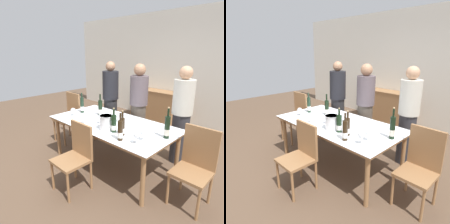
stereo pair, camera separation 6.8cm
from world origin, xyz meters
The scene contains 23 objects.
ground_plane centered at (0.00, 0.00, 0.00)m, with size 12.00×12.00×0.00m, color brown.
back_wall centered at (0.00, 2.73, 1.40)m, with size 8.00×0.10×2.80m.
sideboard_cabinet centered at (-0.77, 2.44, 0.41)m, with size 1.32×0.46×0.83m.
dining_table centered at (0.00, 0.00, 0.68)m, with size 2.05×1.06×0.74m.
ice_bucket centered at (0.13, -0.25, 0.85)m, with size 0.20×0.20×0.21m.
wine_bottle_0 centered at (-0.41, 0.13, 0.87)m, with size 0.07×0.07×0.38m.
wine_bottle_1 centered at (0.27, -0.25, 0.86)m, with size 0.08×0.08×0.35m.
wine_bottle_2 centered at (0.52, -0.39, 0.86)m, with size 0.07×0.07×0.36m.
wine_bottle_3 centered at (-0.78, 0.02, 0.87)m, with size 0.07×0.07×0.37m.
wine_bottle_4 centered at (0.43, -0.25, 0.86)m, with size 0.07×0.07×0.35m.
wine_bottle_5 centered at (0.91, 0.09, 0.88)m, with size 0.07×0.07×0.42m.
wine_glass_0 centered at (0.73, -0.19, 0.84)m, with size 0.08×0.08×0.15m.
wine_glass_1 centered at (-0.75, -0.21, 0.83)m, with size 0.08×0.08×0.14m.
wine_glass_2 centered at (0.01, 0.12, 0.83)m, with size 0.08×0.08×0.14m.
wine_glass_3 centered at (-0.31, -0.31, 0.83)m, with size 0.07×0.07×0.13m.
wine_glass_4 centered at (0.73, -0.32, 0.85)m, with size 0.08×0.08×0.16m.
wine_glass_5 centered at (-0.10, -0.15, 0.85)m, with size 0.08×0.08×0.16m.
chair_left_end centered at (-1.32, 0.09, 0.57)m, with size 0.42×0.42×1.00m.
chair_near_front centered at (0.06, -0.76, 0.52)m, with size 0.42×0.42×0.92m.
chair_right_end centered at (1.32, 0.09, 0.54)m, with size 0.42×0.42×0.97m.
person_host centered at (-0.79, 0.77, 0.82)m, with size 0.33×0.33×1.63m.
person_guest_left centered at (-0.06, 0.76, 0.82)m, with size 0.33×0.33×1.62m.
person_guest_right centered at (0.74, 0.87, 0.81)m, with size 0.33×0.33×1.62m.
Camera 2 is at (2.13, -2.09, 1.84)m, focal length 32.00 mm.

